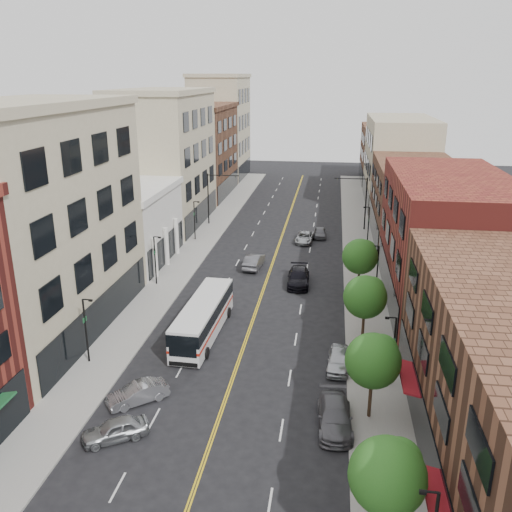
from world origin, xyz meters
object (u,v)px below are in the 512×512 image
at_px(car_angle_b, 138,393).
at_px(car_lane_b, 305,237).
at_px(city_bus, 203,316).
at_px(car_lane_c, 320,233).
at_px(car_parked_far, 338,360).
at_px(car_lane_a, 299,277).
at_px(car_lane_behind, 254,261).
at_px(car_parked_mid, 335,416).
at_px(car_angle_a, 115,430).

bearing_deg(car_angle_b, car_lane_b, 126.87).
xyz_separation_m(city_bus, car_lane_b, (6.77, 27.49, -1.06)).
xyz_separation_m(city_bus, car_lane_c, (8.64, 29.91, -1.04)).
bearing_deg(city_bus, car_parked_far, -17.43).
xyz_separation_m(car_lane_a, car_lane_c, (1.67, 17.40, -0.13)).
distance_m(car_lane_behind, car_lane_b, 11.79).
xyz_separation_m(car_lane_behind, car_lane_b, (5.06, 10.65, -0.14)).
bearing_deg(car_lane_a, car_parked_mid, -82.85).
height_order(car_angle_b, car_parked_far, car_parked_far).
bearing_deg(car_angle_a, car_parked_far, 96.38).
distance_m(car_angle_a, car_parked_mid, 13.13).
relative_size(car_parked_mid, car_lane_b, 1.10).
bearing_deg(car_lane_b, car_angle_b, -98.25).
xyz_separation_m(city_bus, car_lane_behind, (1.71, 16.84, -0.92)).
relative_size(car_angle_b, car_lane_c, 1.05).
bearing_deg(car_angle_a, car_angle_b, 148.51).
xyz_separation_m(car_angle_b, car_parked_mid, (12.77, -0.78, 0.07)).
bearing_deg(car_lane_behind, car_lane_b, -110.98).
height_order(car_lane_behind, car_lane_a, car_lane_a).
distance_m(car_parked_far, car_lane_a, 16.84).
xyz_separation_m(city_bus, car_angle_a, (-2.00, -13.95, -1.03)).
relative_size(car_angle_a, car_parked_mid, 0.77).
relative_size(car_angle_a, car_parked_far, 0.95).
bearing_deg(car_lane_a, city_bus, -121.19).
bearing_deg(car_lane_c, car_angle_a, -105.49).
bearing_deg(car_lane_behind, car_lane_c, -113.49).
bearing_deg(car_angle_a, car_lane_c, 134.87).
distance_m(car_angle_a, car_lane_behind, 31.02).
bearing_deg(car_angle_a, car_lane_a, 129.77).
distance_m(city_bus, car_lane_a, 14.35).
relative_size(city_bus, car_parked_far, 2.82).
height_order(car_angle_b, car_lane_b, car_angle_b).
xyz_separation_m(car_lane_b, car_lane_c, (1.87, 2.42, 0.02)).
xyz_separation_m(car_parked_far, car_lane_c, (-2.36, 33.76, -0.04)).
height_order(city_bus, car_parked_far, city_bus).
xyz_separation_m(car_angle_b, car_lane_behind, (3.71, 26.94, 0.12)).
bearing_deg(car_lane_a, car_lane_c, 82.47).
relative_size(car_angle_b, car_lane_a, 0.74).
xyz_separation_m(car_parked_far, car_lane_b, (-4.23, 31.33, -0.05)).
height_order(car_angle_a, car_lane_b, car_angle_a).
bearing_deg(car_parked_far, car_lane_c, 97.45).
bearing_deg(car_lane_behind, car_angle_a, 87.58).
xyz_separation_m(car_parked_mid, car_lane_b, (-4.00, 38.37, -0.09)).
bearing_deg(car_angle_a, car_lane_b, 136.56).
distance_m(car_lane_b, car_lane_c, 3.06).
height_order(city_bus, car_lane_c, city_bus).
distance_m(city_bus, car_angle_b, 10.35).
bearing_deg(car_angle_b, car_lane_behind, 132.17).
height_order(car_parked_mid, car_lane_a, car_lane_a).
xyz_separation_m(car_parked_far, car_lane_a, (-4.03, 16.35, 0.09)).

